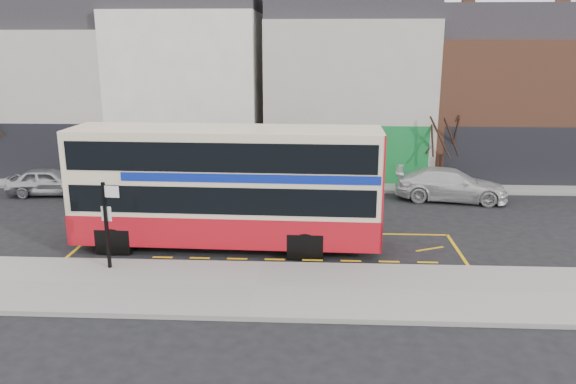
# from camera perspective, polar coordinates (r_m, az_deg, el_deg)

# --- Properties ---
(ground) EXTENTS (120.00, 120.00, 0.00)m
(ground) POSITION_cam_1_polar(r_m,az_deg,el_deg) (19.57, -2.51, -7.14)
(ground) COLOR black
(ground) RESTS_ON ground
(pavement) EXTENTS (40.00, 4.00, 0.15)m
(pavement) POSITION_cam_1_polar(r_m,az_deg,el_deg) (17.44, -3.22, -9.74)
(pavement) COLOR gray
(pavement) RESTS_ON ground
(kerb) EXTENTS (40.00, 0.15, 0.15)m
(kerb) POSITION_cam_1_polar(r_m,az_deg,el_deg) (19.20, -2.61, -7.35)
(kerb) COLOR gray
(kerb) RESTS_ON ground
(far_pavement) EXTENTS (50.00, 3.00, 0.15)m
(far_pavement) POSITION_cam_1_polar(r_m,az_deg,el_deg) (30.01, -0.55, 0.87)
(far_pavement) COLOR gray
(far_pavement) RESTS_ON ground
(road_markings) EXTENTS (14.00, 3.40, 0.01)m
(road_markings) POSITION_cam_1_polar(r_m,az_deg,el_deg) (21.06, -2.10, -5.50)
(road_markings) COLOR #E0A60B
(road_markings) RESTS_ON ground
(terrace_far_left) EXTENTS (8.00, 8.01, 10.80)m
(terrace_far_left) POSITION_cam_1_polar(r_m,az_deg,el_deg) (36.49, -22.17, 9.85)
(terrace_far_left) COLOR #BCB7AB
(terrace_far_left) RESTS_ON ground
(terrace_left) EXTENTS (8.00, 8.01, 11.80)m
(terrace_left) POSITION_cam_1_polar(r_m,az_deg,el_deg) (33.90, -9.66, 11.26)
(terrace_left) COLOR white
(terrace_left) RESTS_ON ground
(terrace_green_shop) EXTENTS (9.00, 8.01, 11.30)m
(terrace_green_shop) POSITION_cam_1_polar(r_m,az_deg,el_deg) (33.17, 6.01, 10.88)
(terrace_green_shop) COLOR #BCB7AB
(terrace_green_shop) RESTS_ON ground
(terrace_right) EXTENTS (9.00, 8.01, 10.30)m
(terrace_right) POSITION_cam_1_polar(r_m,az_deg,el_deg) (34.85, 21.13, 9.34)
(terrace_right) COLOR brown
(terrace_right) RESTS_ON ground
(double_decker_bus) EXTENTS (11.17, 2.83, 4.44)m
(double_decker_bus) POSITION_cam_1_polar(r_m,az_deg,el_deg) (20.45, -6.16, 0.63)
(double_decker_bus) COLOR beige
(double_decker_bus) RESTS_ON ground
(bus_stop_post) EXTENTS (0.71, 0.17, 2.90)m
(bus_stop_post) POSITION_cam_1_polar(r_m,az_deg,el_deg) (19.06, -17.86, -2.43)
(bus_stop_post) COLOR black
(bus_stop_post) RESTS_ON pavement
(car_silver) EXTENTS (4.14, 1.95, 1.37)m
(car_silver) POSITION_cam_1_polar(r_m,az_deg,el_deg) (30.30, -23.04, 0.99)
(car_silver) COLOR #B3B4B9
(car_silver) RESTS_ON ground
(car_grey) EXTENTS (4.51, 2.78, 1.40)m
(car_grey) POSITION_cam_1_polar(r_m,az_deg,el_deg) (27.13, 0.36, 0.72)
(car_grey) COLOR #42444A
(car_grey) RESTS_ON ground
(car_white) EXTENTS (5.52, 2.92, 1.52)m
(car_white) POSITION_cam_1_polar(r_m,az_deg,el_deg) (28.05, 16.20, 0.72)
(car_white) COLOR silver
(car_white) RESTS_ON ground
(street_tree_right) EXTENTS (2.24, 2.24, 4.84)m
(street_tree_right) POSITION_cam_1_polar(r_m,az_deg,el_deg) (29.80, 15.58, 6.54)
(street_tree_right) COLOR black
(street_tree_right) RESTS_ON ground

